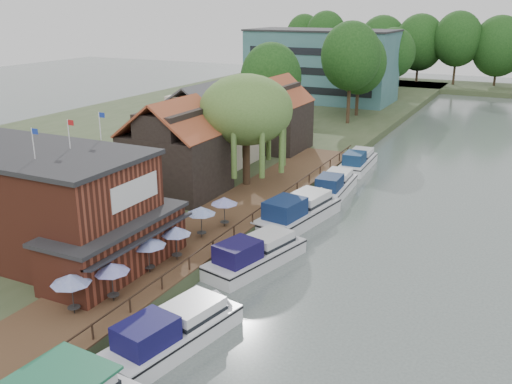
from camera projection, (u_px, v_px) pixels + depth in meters
The scene contains 27 objects.
ground at pixel (256, 310), 33.88m from camera, with size 260.00×260.00×0.00m, color #4A5652.
land_bank at pixel (172, 137), 76.19m from camera, with size 50.00×140.00×1.00m, color #384728.
quay_deck at pixel (222, 219), 45.44m from camera, with size 6.00×50.00×0.10m, color #47301E.
quay_rail at pixel (255, 217), 44.58m from camera, with size 0.20×49.00×1.00m, color black, non-canonical shape.
pub at pixel (59, 206), 37.51m from camera, with size 20.00×11.00×7.30m, color maroon, non-canonical shape.
hotel_block at pixel (321, 65), 100.48m from camera, with size 25.40×12.40×12.30m, color #38666B, non-canonical shape.
cottage_a at pixel (175, 147), 50.50m from camera, with size 8.60×7.60×8.50m, color black, non-canonical shape.
cottage_b at pixel (205, 124), 60.27m from camera, with size 9.60×8.60×8.50m, color beige, non-canonical shape.
cottage_c at pixel (275, 114), 66.23m from camera, with size 7.60×7.60×8.50m, color black, non-canonical shape.
willow at pixel (246, 131), 52.54m from camera, with size 8.60×8.60×10.43m, color #476B2D, non-canonical shape.
umbrella_0 at pixel (72, 294), 31.07m from camera, with size 2.23×2.23×2.38m, color navy, non-canonical shape.
umbrella_1 at pixel (112, 282), 32.40m from camera, with size 2.13×2.13×2.38m, color #1A1C92, non-canonical shape.
umbrella_2 at pixel (149, 255), 35.90m from camera, with size 2.29×2.29×2.38m, color #1B3399, non-canonical shape.
umbrella_3 at pixel (176, 243), 37.66m from camera, with size 2.03×2.03×2.38m, color navy, non-canonical shape.
umbrella_4 at pixel (201, 222), 41.34m from camera, with size 2.18×2.18×2.38m, color #1A3D94, non-canonical shape.
umbrella_5 at pixel (224, 212), 43.37m from camera, with size 2.08×2.08×2.38m, color navy, non-canonical shape.
cruiser_0 at pixel (173, 327), 29.92m from camera, with size 3.15×9.75×2.36m, color white, non-canonical shape.
cruiser_1 at pixel (256, 251), 39.27m from camera, with size 3.12×9.66×2.33m, color silver, non-canonical shape.
cruiser_2 at pixel (298, 208), 46.99m from camera, with size 3.47×10.71×2.63m, color silver, non-canonical shape.
cruiser_3 at pixel (334, 183), 54.44m from camera, with size 3.02×9.35×2.25m, color white, non-canonical shape.
cruiser_4 at pixel (358, 159), 62.86m from camera, with size 2.98×9.24×2.21m, color white, non-canonical shape.
bank_tree_0 at pixel (271, 87), 75.85m from camera, with size 8.14×8.14×11.72m, color #143811, non-canonical shape.
bank_tree_1 at pixel (350, 73), 80.24m from camera, with size 8.36×8.36×14.28m, color #143811, non-canonical shape.
bank_tree_2 at pixel (358, 74), 86.26m from camera, with size 8.21×8.21×12.68m, color #143811, non-canonical shape.
bank_tree_3 at pixel (393, 63), 102.46m from camera, with size 7.74×7.74×12.56m, color #143811, non-canonical shape.
bank_tree_4 at pixel (372, 62), 112.51m from camera, with size 6.62×6.62×11.04m, color #143811, non-canonical shape.
bank_tree_5 at pixel (388, 60), 117.33m from camera, with size 6.99×6.99×10.86m, color #143811, non-canonical shape.
Camera 1 is at (13.35, -26.85, 17.28)m, focal length 40.00 mm.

